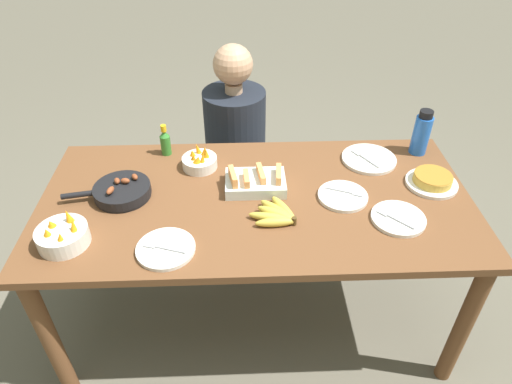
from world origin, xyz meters
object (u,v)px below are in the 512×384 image
Objects in this scene: empty_plate_far_right at (166,249)px; melon_tray at (254,182)px; fruit_bowl_mango at (200,161)px; empty_plate_near_front at (343,196)px; empty_plate_far_left at (369,159)px; fruit_bowl_citrus at (63,236)px; person_figure at (236,160)px; water_bottle at (421,133)px; frittata_plate_center at (432,180)px; skillet at (121,191)px; banana_bunch at (278,214)px; hot_sauce_bottle at (165,142)px; empty_plate_mid_edge at (398,218)px.

melon_tray is at bearing 47.33° from empty_plate_far_right.
empty_plate_near_front is at bearing -22.20° from fruit_bowl_mango.
empty_plate_far_left is (0.18, 0.28, -0.00)m from empty_plate_near_front.
empty_plate_near_front is at bearing 12.00° from fruit_bowl_citrus.
empty_plate_far_right is 0.19× the size of person_figure.
empty_plate_near_front is 0.56m from water_bottle.
frittata_plate_center is 0.88× the size of empty_plate_far_left.
empty_plate_far_left is at bearing -178.35° from skillet.
frittata_plate_center is 1.55m from fruit_bowl_citrus.
banana_bunch is 0.82m from fruit_bowl_citrus.
melon_tray is 1.35× the size of fruit_bowl_citrus.
hot_sauce_bottle is at bearing 144.93° from melon_tray.
person_figure reaches higher than frittata_plate_center.
hot_sauce_bottle is at bearing 151.80° from empty_plate_mid_edge.
skillet is at bearing -167.84° from water_bottle.
skillet is 1.43× the size of empty_plate_far_left.
melon_tray is at bearing -162.18° from water_bottle.
melon_tray is 0.80m from fruit_bowl_citrus.
person_figure reaches higher than empty_plate_far_right.
fruit_bowl_mango is (-1.03, 0.18, 0.01)m from frittata_plate_center.
empty_plate_far_left is (1.12, 0.23, -0.02)m from skillet.
empty_plate_mid_edge is at bearing 8.48° from empty_plate_far_right.
empty_plate_far_left is 1.18× the size of empty_plate_mid_edge.
water_bottle reaches higher than skillet.
water_bottle is (1.38, 0.30, 0.08)m from skillet.
empty_plate_far_left is 0.80m from fruit_bowl_mango.
fruit_bowl_citrus is at bearing -158.19° from empty_plate_far_left.
person_figure reaches higher than empty_plate_mid_edge.
skillet is 0.91m from person_figure.
fruit_bowl_citrus is at bearing -156.43° from melon_tray.
skillet reaches higher than frittata_plate_center.
hot_sauce_bottle reaches higher than empty_plate_mid_edge.
hot_sauce_bottle is (-0.79, 0.38, 0.06)m from empty_plate_near_front.
empty_plate_near_front and empty_plate_mid_edge have the same top height.
hot_sauce_bottle is (-0.42, 0.29, 0.04)m from melon_tray.
banana_bunch is 0.73m from frittata_plate_center.
banana_bunch is 0.31m from empty_plate_near_front.
melon_tray reaches higher than empty_plate_near_front.
empty_plate_mid_edge is at bearing -38.07° from empty_plate_near_front.
banana_bunch is 0.97× the size of empty_plate_near_front.
fruit_bowl_citrus is at bearing -159.39° from water_bottle.
empty_plate_far_right is 0.55m from fruit_bowl_mango.
frittata_plate_center is (0.70, 0.20, 0.00)m from banana_bunch.
water_bottle is at bearing 32.91° from banana_bunch.
empty_plate_near_front is (0.94, -0.05, -0.02)m from skillet.
hot_sauce_bottle is (-1.22, 0.03, -0.04)m from water_bottle.
fruit_bowl_mango is 1.06m from water_bottle.
melon_tray reaches higher than empty_plate_far_left.
person_figure reaches higher than melon_tray.
person_figure is (0.26, 1.03, -0.30)m from empty_plate_far_right.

